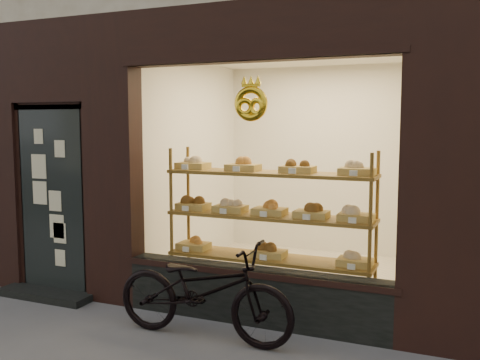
% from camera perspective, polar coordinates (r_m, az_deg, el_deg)
% --- Properties ---
extents(display_shelf, '(2.20, 0.45, 1.70)m').
position_cam_1_polar(display_shelf, '(5.63, 3.16, -5.14)').
color(display_shelf, brown).
rests_on(display_shelf, ground).
extents(bicycle, '(1.74, 0.62, 0.91)m').
position_cam_1_polar(bicycle, '(4.97, -3.91, -11.65)').
color(bicycle, black).
rests_on(bicycle, ground).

